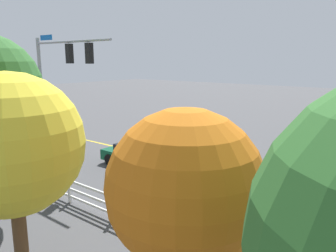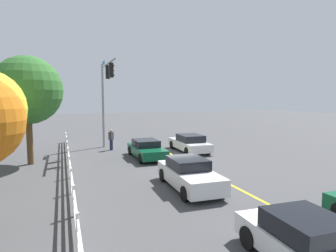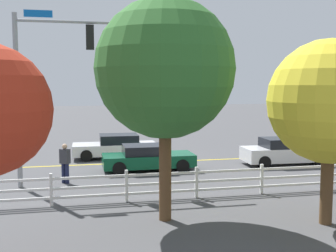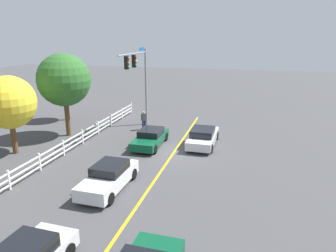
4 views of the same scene
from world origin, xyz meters
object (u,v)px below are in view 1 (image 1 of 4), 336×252
at_px(car_1, 266,185).
at_px(tree_4, 185,189).
at_px(car_0, 139,156).
at_px(car_3, 166,139).
at_px(tree_0, 12,145).
at_px(pedestrian, 68,146).

distance_m(car_1, tree_4, 8.63).
bearing_deg(car_0, car_1, -0.19).
xyz_separation_m(car_1, car_3, (8.44, -3.88, -0.03)).
bearing_deg(car_3, tree_4, 131.01).
bearing_deg(car_3, tree_0, 113.19).
distance_m(pedestrian, tree_4, 14.30).
relative_size(car_3, pedestrian, 2.81).
relative_size(car_1, pedestrian, 2.65).
bearing_deg(pedestrian, car_1, 137.49).
height_order(car_3, tree_0, tree_0).
bearing_deg(tree_4, tree_0, 9.28).
height_order(car_0, tree_4, tree_4).
bearing_deg(pedestrian, car_3, -166.78).
height_order(car_1, tree_4, tree_4).
relative_size(car_0, pedestrian, 2.61).
distance_m(tree_0, tree_4, 4.88).
relative_size(tree_0, tree_4, 1.11).
height_order(tree_0, tree_4, tree_0).
distance_m(car_1, tree_0, 9.86).
distance_m(car_0, car_3, 4.03).
distance_m(car_0, pedestrian, 4.27).
distance_m(pedestrian, tree_0, 10.85).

